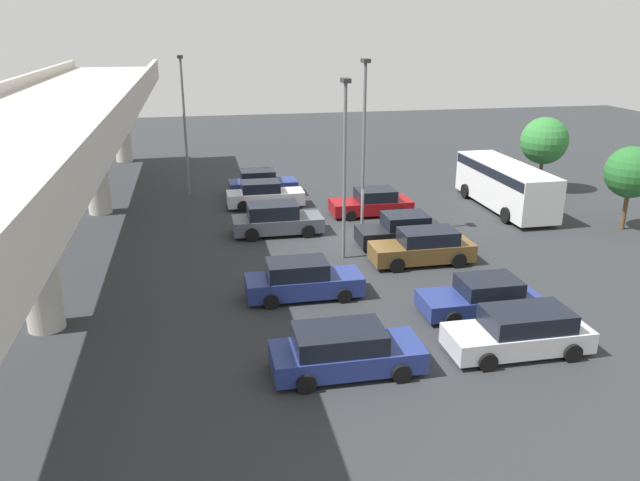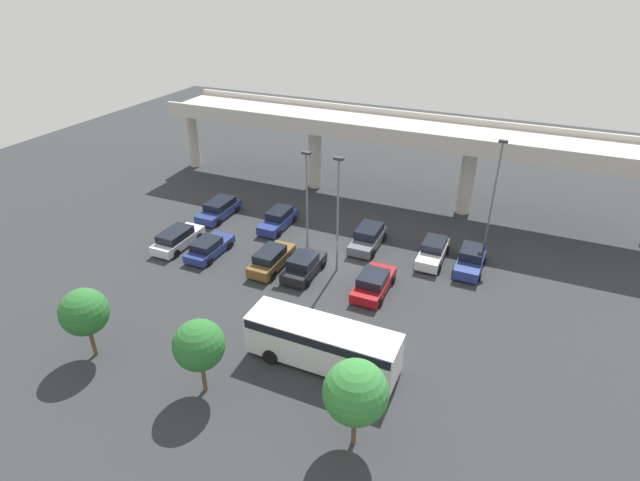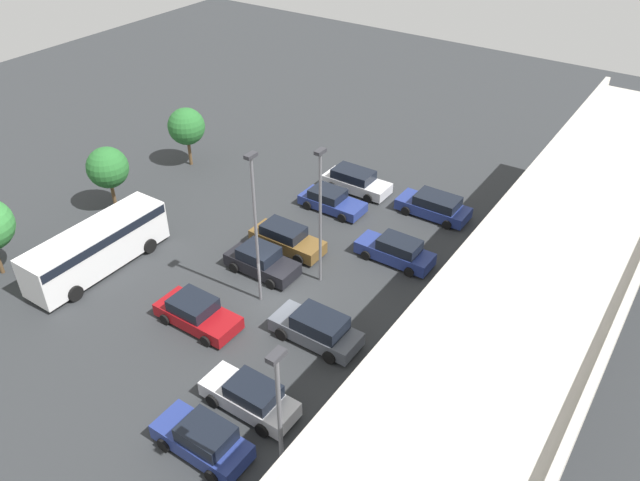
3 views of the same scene
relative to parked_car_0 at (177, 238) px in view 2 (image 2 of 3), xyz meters
name	(u,v)px [view 2 (image 2 of 3)]	position (x,y,z in m)	size (l,w,h in m)	color
ground_plane	(331,264)	(12.71, 2.59, -0.75)	(98.22, 98.22, 0.00)	#2D3033
highway_overpass	(389,134)	(12.71, 16.27, 5.82)	(47.16, 6.55, 8.06)	#BCB7AD
parked_car_0	(177,238)	(0.00, 0.00, 0.00)	(2.15, 4.89, 1.56)	silver
parked_car_1	(209,247)	(3.14, -0.05, -0.09)	(2.15, 4.57, 1.42)	navy
parked_car_2	(279,219)	(5.95, 6.51, -0.01)	(1.98, 4.78, 1.60)	navy
parked_car_3	(271,259)	(8.68, 0.28, 0.03)	(2.03, 4.81, 1.63)	brown
parked_car_4	(304,266)	(11.35, 0.44, 0.00)	(2.17, 4.44, 1.63)	black
parked_car_5	(368,237)	(14.34, 6.48, 0.05)	(2.17, 4.78, 1.70)	#515660
parked_car_6	(374,283)	(16.86, 0.46, -0.04)	(2.25, 4.73, 1.54)	maroon
parked_car_7	(433,251)	(19.73, 6.51, 0.00)	(2.01, 4.68, 1.62)	silver
parked_car_8	(471,260)	(22.66, 6.35, 0.02)	(2.09, 4.43, 1.67)	navy
parked_car_9	(219,209)	(-0.07, 6.17, -0.01)	(2.23, 4.89, 1.54)	navy
shuttle_bus	(322,341)	(16.49, -7.76, 0.89)	(8.97, 2.76, 2.75)	white
lamp_post_near_aisle	(495,186)	(23.18, 11.04, 4.40)	(0.70, 0.35, 8.91)	slate
lamp_post_mid_lot	(307,195)	(10.09, 3.79, 4.16)	(0.70, 0.35, 8.43)	slate
lamp_post_by_overpass	(338,208)	(13.40, 1.99, 4.49)	(0.70, 0.35, 9.08)	slate
tree_front_left	(84,312)	(3.76, -12.65, 2.41)	(2.78, 2.78, 4.57)	brown
tree_front_centre	(199,345)	(11.46, -12.32, 2.43)	(2.76, 2.76, 4.57)	brown
tree_front_right	(356,393)	(20.13, -12.24, 2.62)	(3.10, 3.10, 4.94)	brown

